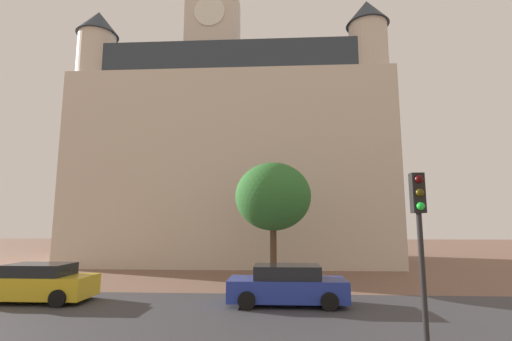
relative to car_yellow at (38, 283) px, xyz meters
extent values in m
plane|color=brown|center=(8.74, -1.07, -0.71)|extent=(120.00, 120.00, 0.00)
cube|color=#38383D|center=(8.74, -1.68, -0.71)|extent=(120.00, 7.64, 0.00)
cube|color=beige|center=(5.98, 16.64, 6.36)|extent=(23.96, 12.97, 14.15)
cube|color=#2D3842|center=(5.98, 16.64, 14.64)|extent=(22.05, 11.93, 2.40)
cube|color=beige|center=(3.83, 16.64, 11.44)|extent=(4.45, 4.45, 24.30)
cylinder|color=silver|center=(3.83, 14.37, 20.48)|extent=(2.67, 0.15, 2.67)
cylinder|color=beige|center=(-4.50, 11.66, 8.15)|extent=(2.80, 2.80, 17.73)
cone|color=#2D3842|center=(-4.50, 11.66, 18.01)|extent=(3.20, 3.20, 2.00)
cylinder|color=beige|center=(16.46, 11.66, 8.23)|extent=(2.80, 2.80, 17.89)
cone|color=#2D3842|center=(16.46, 11.66, 18.18)|extent=(3.20, 3.20, 2.00)
cube|color=gold|center=(0.00, 0.00, -0.12)|extent=(4.24, 1.80, 0.83)
cube|color=black|center=(0.00, 0.00, 0.52)|extent=(2.37, 1.58, 0.46)
cylinder|color=black|center=(-1.40, 0.90, -0.39)|extent=(0.64, 0.22, 0.64)
cylinder|color=black|center=(1.40, -0.90, -0.39)|extent=(0.64, 0.22, 0.64)
cylinder|color=black|center=(1.40, 0.90, -0.39)|extent=(0.64, 0.22, 0.64)
cube|color=#23389E|center=(9.86, 0.00, -0.14)|extent=(4.46, 1.74, 0.80)
cube|color=black|center=(9.86, 0.00, 0.51)|extent=(2.50, 1.53, 0.50)
cylinder|color=black|center=(11.33, 0.87, -0.39)|extent=(0.64, 0.22, 0.64)
cylinder|color=black|center=(11.33, -0.87, -0.39)|extent=(0.64, 0.22, 0.64)
cylinder|color=black|center=(8.39, 0.87, -0.39)|extent=(0.64, 0.22, 0.64)
cylinder|color=black|center=(8.39, -0.87, -0.39)|extent=(0.64, 0.22, 0.64)
cylinder|color=black|center=(12.66, -6.05, 0.93)|extent=(0.12, 0.12, 3.29)
cube|color=black|center=(12.66, -6.05, 3.03)|extent=(0.28, 0.24, 0.90)
sphere|color=#390606|center=(12.66, -6.18, 3.33)|extent=(0.18, 0.18, 0.18)
sphere|color=#3C3306|center=(12.66, -6.18, 3.03)|extent=(0.18, 0.18, 0.18)
sphere|color=green|center=(12.66, -6.18, 2.73)|extent=(0.18, 0.18, 0.18)
cylinder|color=#4C3823|center=(9.30, 4.78, 0.73)|extent=(0.33, 0.33, 2.89)
ellipsoid|color=#2D6B2D|center=(9.30, 4.78, 3.76)|extent=(3.98, 3.98, 3.58)
camera|label=1|loc=(9.49, -14.41, 2.35)|focal=25.54mm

